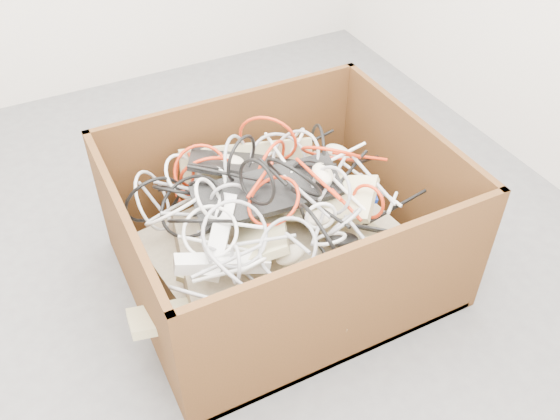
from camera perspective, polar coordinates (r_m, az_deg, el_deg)
name	(u,v)px	position (r m, az deg, el deg)	size (l,w,h in m)	color
ground	(218,252)	(2.38, -5.92, -3.97)	(3.00, 3.00, 0.00)	#4F5052
cardboard_box	(279,247)	(2.19, -0.10, -3.50)	(1.09, 0.91, 0.54)	#3C280F
keyboard_pile	(277,219)	(2.11, -0.30, -0.83)	(1.10, 0.82, 0.39)	tan
mice_scatter	(294,203)	(2.05, 1.31, 0.72)	(0.70, 0.53, 0.21)	beige
power_strip_left	(220,236)	(1.93, -5.76, -2.46)	(0.31, 0.06, 0.04)	silver
power_strip_right	(222,263)	(1.88, -5.51, -5.06)	(0.30, 0.06, 0.04)	silver
vga_plug	(370,198)	(2.07, 8.55, 1.17)	(0.04, 0.04, 0.02)	#0C31C1
cable_tangle	(251,195)	(2.02, -2.73, 1.43)	(1.00, 0.88, 0.49)	black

